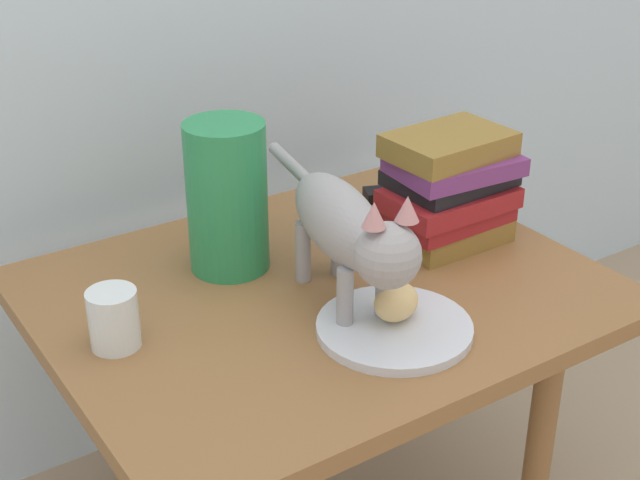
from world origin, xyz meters
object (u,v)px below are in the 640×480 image
at_px(bread_roll, 396,302).
at_px(tv_remote, 404,192).
at_px(plate, 394,328).
at_px(cat, 349,228).
at_px(side_table, 320,320).
at_px(candle_jar, 114,322).
at_px(green_vase, 227,197).
at_px(book_stack, 449,189).

distance_m(bread_roll, tv_remote, 0.46).
distance_m(plate, cat, 0.16).
height_order(side_table, cat, cat).
bearing_deg(candle_jar, tv_remote, 15.25).
relative_size(bread_roll, candle_jar, 0.94).
bearing_deg(green_vase, plate, -72.10).
xyz_separation_m(side_table, bread_roll, (0.03, -0.15, 0.10)).
relative_size(side_table, plate, 3.76).
bearing_deg(book_stack, plate, -144.05).
bearing_deg(cat, tv_remote, 40.38).
height_order(bread_roll, candle_jar, candle_jar).
xyz_separation_m(book_stack, green_vase, (-0.35, 0.12, 0.03)).
distance_m(plate, bread_roll, 0.04).
relative_size(plate, green_vase, 0.92).
relative_size(bread_roll, cat, 0.17).
bearing_deg(book_stack, green_vase, 160.73).
bearing_deg(plate, bread_roll, 48.23).
height_order(side_table, green_vase, green_vase).
bearing_deg(bread_roll, book_stack, 35.15).
bearing_deg(tv_remote, bread_roll, -108.57).
distance_m(cat, tv_remote, 0.44).
bearing_deg(side_table, cat, -91.41).
height_order(side_table, book_stack, book_stack).
xyz_separation_m(green_vase, tv_remote, (0.40, 0.06, -0.11)).
height_order(plate, cat, cat).
xyz_separation_m(book_stack, tv_remote, (0.05, 0.18, -0.09)).
relative_size(bread_roll, book_stack, 0.37).
bearing_deg(cat, bread_roll, -69.12).
height_order(bread_roll, tv_remote, bread_roll).
xyz_separation_m(green_vase, candle_jar, (-0.24, -0.12, -0.08)).
bearing_deg(green_vase, bread_roll, -69.05).
height_order(plate, tv_remote, tv_remote).
bearing_deg(tv_remote, side_table, -127.35).
relative_size(side_table, candle_jar, 9.87).
relative_size(cat, candle_jar, 5.57).
distance_m(plate, book_stack, 0.32).
xyz_separation_m(bread_roll, tv_remote, (0.29, 0.35, -0.03)).
xyz_separation_m(side_table, candle_jar, (-0.33, 0.02, 0.10)).
bearing_deg(green_vase, book_stack, -19.27).
height_order(bread_roll, book_stack, book_stack).
xyz_separation_m(cat, book_stack, (0.27, 0.09, -0.04)).
bearing_deg(cat, side_table, 88.59).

